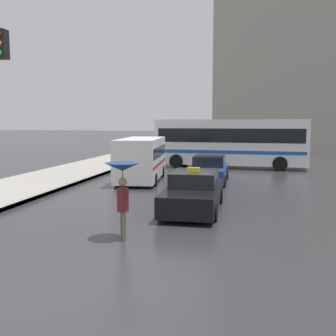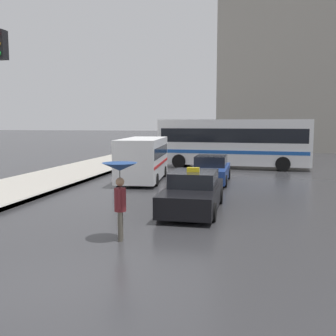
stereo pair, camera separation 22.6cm
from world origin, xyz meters
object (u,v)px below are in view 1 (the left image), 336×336
taxi (194,192)px  ambulance_van (141,157)px  city_bus (231,141)px  pedestrian_with_umbrella (123,181)px  sedan_red (209,170)px

taxi → ambulance_van: (-3.73, 6.67, 0.64)m
city_bus → taxi: bearing=-179.2°
taxi → city_bus: 14.06m
city_bus → pedestrian_with_umbrella: size_ratio=5.01×
taxi → ambulance_van: 7.67m
city_bus → pedestrian_with_umbrella: 18.13m
city_bus → pedestrian_with_umbrella: bearing=177.1°
taxi → city_bus: city_bus is taller
ambulance_van → sedan_red: bearing=177.6°
sedan_red → ambulance_van: (-3.66, -0.21, 0.64)m
sedan_red → city_bus: city_bus is taller
pedestrian_with_umbrella → taxi: bearing=-31.6°
pedestrian_with_umbrella → sedan_red: bearing=-19.6°
sedan_red → city_bus: (0.85, 7.09, 1.23)m
city_bus → pedestrian_with_umbrella: (-2.15, -18.00, -0.25)m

